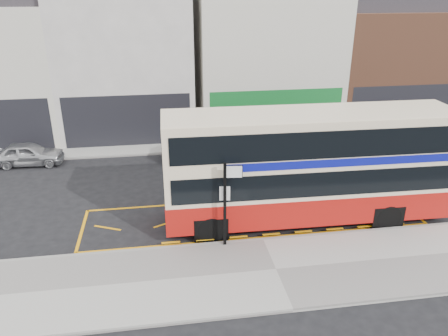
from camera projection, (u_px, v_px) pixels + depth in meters
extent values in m
plane|color=black|center=(261.00, 237.00, 17.09)|extent=(120.00, 120.00, 0.00)
cube|color=#A8A69F|center=(276.00, 271.00, 14.97)|extent=(40.00, 4.00, 0.15)
cube|color=gray|center=(263.00, 240.00, 16.72)|extent=(40.00, 0.15, 0.15)
cube|color=#A8A69F|center=(220.00, 142.00, 27.06)|extent=(50.00, 3.00, 0.15)
cube|color=silver|center=(127.00, 61.00, 28.20)|extent=(8.00, 8.00, 9.00)
cube|color=black|center=(128.00, 122.00, 25.72)|extent=(7.36, 0.06, 3.20)
cube|color=black|center=(128.00, 125.00, 25.82)|extent=(5.60, 0.04, 2.00)
cube|color=beige|center=(263.00, 61.00, 29.54)|extent=(9.00, 8.00, 8.50)
cube|color=#126627|center=(276.00, 115.00, 26.97)|extent=(8.28, 0.06, 3.20)
cube|color=black|center=(276.00, 118.00, 27.07)|extent=(6.30, 0.04, 2.00)
cube|color=brown|center=(386.00, 65.00, 30.99)|extent=(9.00, 8.00, 7.50)
cube|color=black|center=(411.00, 110.00, 28.22)|extent=(8.28, 0.06, 3.20)
cube|color=black|center=(411.00, 112.00, 28.31)|extent=(6.30, 0.04, 2.00)
cube|color=beige|center=(309.00, 164.00, 17.46)|extent=(11.58, 2.83, 4.25)
cube|color=#A0110C|center=(306.00, 198.00, 18.06)|extent=(11.62, 2.87, 1.15)
cube|color=#A0110C|center=(442.00, 157.00, 18.16)|extent=(0.11, 2.66, 4.25)
cube|color=black|center=(308.00, 171.00, 17.57)|extent=(11.12, 2.88, 1.00)
cube|color=black|center=(311.00, 134.00, 16.95)|extent=(11.12, 2.88, 1.05)
cube|color=#0C128A|center=(335.00, 150.00, 17.37)|extent=(9.28, 2.84, 0.31)
cube|color=black|center=(165.00, 185.00, 16.97)|extent=(0.10, 2.41, 1.68)
cube|color=black|center=(162.00, 140.00, 16.25)|extent=(0.10, 2.41, 1.05)
cube|color=black|center=(164.00, 161.00, 16.58)|extent=(0.08, 1.84, 0.37)
cube|color=beige|center=(313.00, 114.00, 16.64)|extent=(11.58, 2.73, 0.13)
cylinder|color=black|center=(211.00, 229.00, 16.64)|extent=(1.05, 0.31, 1.05)
cylinder|color=black|center=(205.00, 200.00, 18.81)|extent=(1.05, 0.31, 1.05)
cylinder|color=black|center=(387.00, 217.00, 17.52)|extent=(1.05, 0.31, 1.05)
cylinder|color=black|center=(362.00, 191.00, 19.69)|extent=(1.05, 0.31, 1.05)
cube|color=black|center=(225.00, 205.00, 15.73)|extent=(0.12, 0.12, 3.28)
cube|color=white|center=(234.00, 172.00, 15.23)|extent=(0.59, 0.11, 0.48)
cube|color=white|center=(225.00, 193.00, 15.62)|extent=(0.38, 0.07, 0.55)
imported|color=#B4B5B9|center=(28.00, 154.00, 23.63)|extent=(3.71, 1.59, 1.25)
imported|color=#44484C|center=(200.00, 147.00, 24.38)|extent=(4.19, 1.60, 1.36)
imported|color=white|center=(356.00, 139.00, 25.94)|extent=(4.55, 3.04, 1.23)
cylinder|color=#302415|center=(324.00, 118.00, 28.81)|extent=(0.24, 0.24, 1.82)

